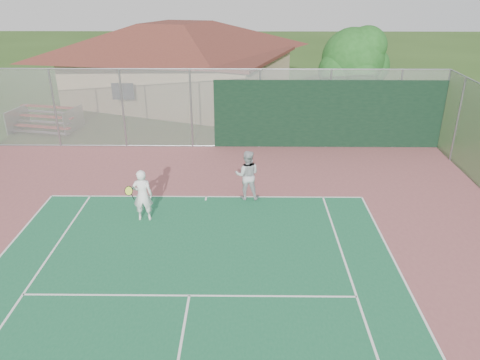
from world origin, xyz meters
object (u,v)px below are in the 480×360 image
Objects in this scene: bleachers at (45,119)px; tree at (354,62)px; player_white_front at (142,196)px; player_grey_back at (247,175)px; clubhouse at (177,55)px.

bleachers is 15.42m from tree.
player_white_front is (6.67, -9.05, 0.28)m from bleachers.
player_grey_back is at bearing -122.09° from tree.
player_grey_back is (9.96, -7.47, 0.29)m from bleachers.
clubhouse is at bearing 56.02° from bleachers.
player_grey_back is (-5.20, -8.29, -2.39)m from tree.
bleachers is (-5.91, -5.71, -2.19)m from clubhouse.
clubhouse is at bearing -70.62° from player_grey_back.
player_grey_back reaches higher than bleachers.
clubhouse is 10.48m from tree.
player_white_front is at bearing 27.82° from player_grey_back.
clubhouse reaches higher than player_white_front.
clubhouse is at bearing -90.52° from player_white_front.
clubhouse is 14.89m from player_white_front.
clubhouse is 2.98× the size of tree.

